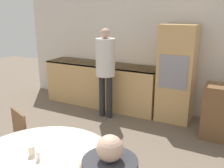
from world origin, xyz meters
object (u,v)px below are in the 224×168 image
chair_far_left (13,142)px  oven_unit (177,74)px  cup (32,151)px  bowl_near (87,162)px  person_standing (105,64)px

chair_far_left → oven_unit: bearing=84.5°
cup → bowl_near: cup is taller
cup → bowl_near: (0.53, 0.11, -0.02)m
oven_unit → chair_far_left: size_ratio=2.11×
oven_unit → cup: 3.14m
person_standing → bowl_near: 2.72m
chair_far_left → person_standing: size_ratio=0.49×
oven_unit → bowl_near: oven_unit is taller
oven_unit → chair_far_left: bearing=-116.3°
oven_unit → chair_far_left: oven_unit is taller
cup → bowl_near: 0.54m
oven_unit → chair_far_left: (-1.33, -2.68, -0.42)m
bowl_near → cup: bearing=-167.9°
oven_unit → chair_far_left: 3.02m
person_standing → bowl_near: person_standing is taller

